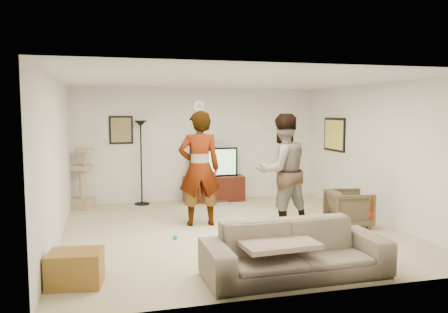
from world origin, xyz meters
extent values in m
cube|color=tan|center=(0.00, 0.00, -0.01)|extent=(5.50, 5.50, 0.02)
cube|color=silver|center=(0.00, 0.00, 2.51)|extent=(5.50, 5.50, 0.02)
cube|color=silver|center=(0.00, 2.75, 1.25)|extent=(5.50, 0.04, 2.50)
cube|color=silver|center=(0.00, -2.75, 1.25)|extent=(5.50, 0.04, 2.50)
cube|color=silver|center=(-2.75, 0.00, 1.25)|extent=(0.04, 5.50, 2.50)
cube|color=silver|center=(2.75, 0.00, 1.25)|extent=(0.04, 5.50, 2.50)
cylinder|color=silver|center=(0.00, 2.72, 2.10)|extent=(0.26, 0.04, 0.26)
cube|color=black|center=(0.00, 2.69, 1.38)|extent=(0.25, 0.10, 0.10)
cube|color=olive|center=(-1.70, 2.73, 1.60)|extent=(0.42, 0.03, 0.52)
cube|color=#F9C64E|center=(2.73, 1.60, 1.50)|extent=(0.03, 0.78, 0.62)
cube|color=#38130A|center=(0.28, 2.50, 0.28)|extent=(1.34, 0.45, 0.56)
cube|color=#B6B6B6|center=(0.29, 2.11, 0.04)|extent=(0.40, 0.30, 0.07)
cube|color=black|center=(0.28, 2.50, 0.88)|extent=(1.08, 0.08, 0.64)
cube|color=#33F649|center=(0.28, 2.46, 0.88)|extent=(0.99, 0.01, 0.56)
cylinder|color=black|center=(-1.30, 2.55, 0.90)|extent=(0.32, 0.32, 1.80)
cube|color=tan|center=(-2.53, 2.48, 0.62)|extent=(0.52, 0.52, 1.25)
imported|color=#B8B8B8|center=(-0.45, 0.50, 1.01)|extent=(0.77, 0.53, 2.01)
imported|color=teal|center=(0.88, -0.02, 0.98)|extent=(1.06, 0.89, 1.96)
imported|color=#6F6654|center=(0.17, -2.22, 0.33)|extent=(2.25, 0.91, 0.65)
cube|color=tan|center=(-0.08, -2.22, 0.44)|extent=(0.95, 0.76, 0.06)
cylinder|color=#4B2809|center=(1.20, -2.22, 0.78)|extent=(0.06, 0.06, 0.25)
imported|color=#4B3F2C|center=(2.04, -0.26, 0.32)|extent=(0.79, 0.77, 0.64)
cube|color=brown|center=(-2.40, -1.85, 0.20)|extent=(0.66, 0.53, 0.40)
sphere|color=#13778F|center=(-1.01, -0.28, 0.03)|extent=(0.07, 0.07, 0.07)
camera|label=1|loc=(-2.02, -7.14, 2.00)|focal=36.11mm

